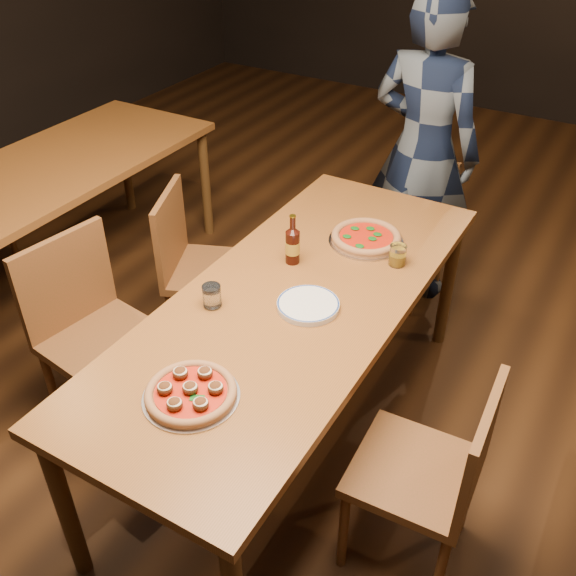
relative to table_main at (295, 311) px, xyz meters
The scene contains 14 objects.
ground 0.68m from the table_main, ahead, with size 9.00×9.00×0.00m, color black.
table_main is the anchor object (origin of this frame).
table_left 1.73m from the table_main, 169.99° to the left, with size 0.80×2.00×0.75m.
chair_main_nw 0.81m from the table_main, 155.38° to the right, with size 0.43×0.43×0.93m, color brown, non-canonical shape.
chair_main_sw 0.79m from the table_main, 151.75° to the left, with size 0.41×0.41×0.88m, color brown, non-canonical shape.
chair_main_e 0.73m from the table_main, 23.90° to the right, with size 0.40×0.40×0.86m, color brown, non-canonical shape.
chair_end 1.28m from the table_main, 90.87° to the left, with size 0.38×0.38×0.82m, color brown, non-canonical shape.
pizza_meatball 0.63m from the table_main, 91.35° to the right, with size 0.30×0.30×0.06m.
pizza_margherita 0.51m from the table_main, 82.42° to the left, with size 0.32×0.32×0.04m.
plate_stack 0.12m from the table_main, 24.76° to the right, with size 0.23×0.23×0.02m, color white.
beer_bottle 0.28m from the table_main, 121.84° to the left, with size 0.06×0.06×0.21m.
water_glass 0.33m from the table_main, 139.39° to the right, with size 0.07×0.07×0.09m, color white.
amber_glass 0.49m from the table_main, 58.40° to the left, with size 0.07×0.07×0.09m, color #A87A12.
diner 1.37m from the table_main, 90.25° to the left, with size 0.60×0.40×1.66m, color black.
Camera 1 is at (0.96, -1.70, 2.18)m, focal length 40.00 mm.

